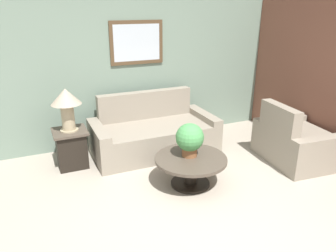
{
  "coord_description": "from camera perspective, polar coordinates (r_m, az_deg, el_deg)",
  "views": [
    {
      "loc": [
        -1.67,
        -2.28,
        2.31
      ],
      "look_at": [
        0.15,
        1.88,
        0.62
      ],
      "focal_mm": 35.0,
      "sensor_mm": 36.0,
      "label": 1
    }
  ],
  "objects": [
    {
      "name": "side_table",
      "position": [
        5.12,
        -16.47,
        -3.68
      ],
      "size": [
        0.49,
        0.49,
        0.57
      ],
      "color": "black",
      "rests_on": "ground_plane"
    },
    {
      "name": "wall_back",
      "position": [
        5.68,
        -6.24,
        10.17
      ],
      "size": [
        7.19,
        0.09,
        2.6
      ],
      "color": "slate",
      "rests_on": "ground_plane"
    },
    {
      "name": "couch_main",
      "position": [
        5.42,
        -2.56,
        -1.42
      ],
      "size": [
        2.0,
        0.99,
        0.93
      ],
      "color": "gray",
      "rests_on": "ground_plane"
    },
    {
      "name": "coffee_table",
      "position": [
        4.42,
        3.97,
        -6.77
      ],
      "size": [
        0.97,
        0.97,
        0.4
      ],
      "color": "black",
      "rests_on": "ground_plane"
    },
    {
      "name": "armchair",
      "position": [
        5.44,
        21.3,
        -2.77
      ],
      "size": [
        1.02,
        1.21,
        0.93
      ],
      "rotation": [
        0.0,
        0.0,
        1.48
      ],
      "color": "gray",
      "rests_on": "ground_plane"
    },
    {
      "name": "table_lamp",
      "position": [
        4.88,
        -17.3,
        3.99
      ],
      "size": [
        0.43,
        0.43,
        0.63
      ],
      "color": "tan",
      "rests_on": "side_table"
    },
    {
      "name": "wall_right",
      "position": [
        5.82,
        24.81,
        8.58
      ],
      "size": [
        0.06,
        5.03,
        2.6
      ],
      "color": "brown",
      "rests_on": "ground_plane"
    },
    {
      "name": "potted_plant_on_table",
      "position": [
        4.32,
        3.81,
        -2.2
      ],
      "size": [
        0.38,
        0.38,
        0.45
      ],
      "color": "brown",
      "rests_on": "coffee_table"
    },
    {
      "name": "ground_plane",
      "position": [
        3.65,
        10.34,
        -19.25
      ],
      "size": [
        20.0,
        20.0,
        0.0
      ],
      "primitive_type": "plane",
      "color": "gray"
    }
  ]
}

